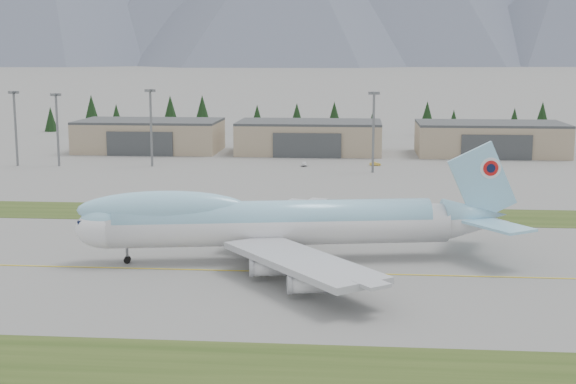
# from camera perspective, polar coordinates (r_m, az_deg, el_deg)

# --- Properties ---
(ground) EXTENTS (7000.00, 7000.00, 0.00)m
(ground) POSITION_cam_1_polar(r_m,az_deg,el_deg) (123.98, 4.25, -5.80)
(ground) COLOR slate
(ground) RESTS_ON ground
(grass_strip_near) EXTENTS (400.00, 14.00, 0.08)m
(grass_strip_near) POSITION_cam_1_polar(r_m,az_deg,el_deg) (87.98, 3.90, -12.48)
(grass_strip_near) COLOR #2D4117
(grass_strip_near) RESTS_ON ground
(grass_strip_far) EXTENTS (400.00, 18.00, 0.08)m
(grass_strip_far) POSITION_cam_1_polar(r_m,az_deg,el_deg) (167.75, 4.47, -1.66)
(grass_strip_far) COLOR #2D4117
(grass_strip_far) RESTS_ON ground
(taxiway_line_main) EXTENTS (400.00, 0.40, 0.02)m
(taxiway_line_main) POSITION_cam_1_polar(r_m,az_deg,el_deg) (123.98, 4.25, -5.80)
(taxiway_line_main) COLOR gold
(taxiway_line_main) RESTS_ON ground
(boeing_747_freighter) EXTENTS (73.34, 62.13, 19.23)m
(boeing_747_freighter) POSITION_cam_1_polar(r_m,az_deg,el_deg) (130.21, -0.92, -2.14)
(boeing_747_freighter) COLOR silver
(boeing_747_freighter) RESTS_ON ground
(hangar_left) EXTENTS (48.00, 26.60, 10.80)m
(hangar_left) POSITION_cam_1_polar(r_m,az_deg,el_deg) (279.95, -9.80, 3.97)
(hangar_left) COLOR gray
(hangar_left) RESTS_ON ground
(hangar_center) EXTENTS (48.00, 26.60, 10.80)m
(hangar_center) POSITION_cam_1_polar(r_m,az_deg,el_deg) (271.22, 1.54, 3.93)
(hangar_center) COLOR gray
(hangar_center) RESTS_ON ground
(hangar_right) EXTENTS (48.00, 26.60, 10.80)m
(hangar_right) POSITION_cam_1_polar(r_m,az_deg,el_deg) (274.24, 14.18, 3.70)
(hangar_right) COLOR gray
(hangar_right) RESTS_ON ground
(floodlight_masts) EXTENTS (204.02, 9.98, 22.89)m
(floodlight_masts) POSITION_cam_1_polar(r_m,az_deg,el_deg) (230.56, 2.21, 5.46)
(floodlight_masts) COLOR slate
(floodlight_masts) RESTS_ON ground
(service_vehicle_a) EXTENTS (1.79, 4.08, 1.37)m
(service_vehicle_a) POSITION_cam_1_polar(r_m,az_deg,el_deg) (239.83, 1.16, 1.85)
(service_vehicle_a) COLOR white
(service_vehicle_a) RESTS_ON ground
(service_vehicle_b) EXTENTS (3.52, 1.66, 1.12)m
(service_vehicle_b) POSITION_cam_1_polar(r_m,az_deg,el_deg) (242.28, 6.22, 1.88)
(service_vehicle_b) COLOR gold
(service_vehicle_b) RESTS_ON ground
(conifer_belt) EXTENTS (268.57, 14.50, 16.10)m
(conifer_belt) POSITION_cam_1_polar(r_m,az_deg,el_deg) (333.15, 3.85, 5.29)
(conifer_belt) COLOR black
(conifer_belt) RESTS_ON ground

